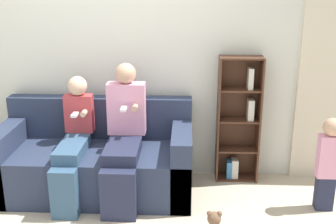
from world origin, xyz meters
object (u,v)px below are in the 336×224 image
(child_seated, at_px, (73,141))
(bookshelf, at_px, (238,121))
(couch, at_px, (96,162))
(toddler_standing, at_px, (328,161))
(adult_seated, at_px, (124,134))

(child_seated, distance_m, bookshelf, 1.65)
(couch, xyz_separation_m, toddler_standing, (2.13, -0.26, 0.17))
(couch, bearing_deg, adult_seated, -19.54)
(adult_seated, bearing_deg, couch, 160.46)
(adult_seated, xyz_separation_m, toddler_standing, (1.83, -0.16, -0.17))
(toddler_standing, xyz_separation_m, bookshelf, (-0.73, 0.61, 0.15))
(child_seated, xyz_separation_m, bookshelf, (1.58, 0.48, 0.05))
(couch, distance_m, toddler_standing, 2.15)
(couch, xyz_separation_m, child_seated, (-0.17, -0.14, 0.27))
(adult_seated, relative_size, toddler_standing, 1.45)
(bookshelf, bearing_deg, toddler_standing, -39.87)
(couch, relative_size, bookshelf, 1.44)
(bookshelf, bearing_deg, couch, -166.18)
(adult_seated, xyz_separation_m, child_seated, (-0.47, -0.03, -0.07))
(couch, bearing_deg, bookshelf, 13.82)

